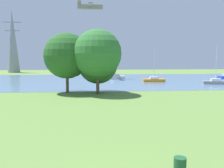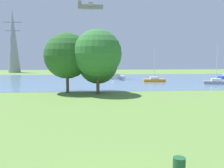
{
  "view_description": "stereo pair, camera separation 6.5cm",
  "coord_description": "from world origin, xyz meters",
  "px_view_note": "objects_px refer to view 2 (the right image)",
  "views": [
    {
      "loc": [
        -0.73,
        -7.63,
        5.23
      ],
      "look_at": [
        1.53,
        18.55,
        2.42
      ],
      "focal_mm": 38.93,
      "sensor_mm": 36.0,
      "label": 1
    },
    {
      "loc": [
        -0.66,
        -7.64,
        5.23
      ],
      "look_at": [
        1.53,
        18.55,
        2.42
      ],
      "focal_mm": 38.93,
      "sensor_mm": 36.0,
      "label": 2
    }
  ],
  "objects_px": {
    "sailboat_gray": "(216,82)",
    "electricity_pylon": "(13,41)",
    "sailboat_white": "(116,77)",
    "tree_east_near": "(98,64)",
    "tree_west_far": "(98,54)",
    "litter_bin": "(179,166)",
    "sailboat_orange": "(154,80)",
    "light_aircraft": "(90,7)",
    "tree_west_near": "(67,56)"
  },
  "relations": [
    {
      "from": "tree_west_near",
      "to": "sailboat_orange",
      "type": "bearing_deg",
      "value": 41.91
    },
    {
      "from": "tree_west_far",
      "to": "sailboat_white",
      "type": "bearing_deg",
      "value": 78.99
    },
    {
      "from": "sailboat_gray",
      "to": "light_aircraft",
      "type": "height_order",
      "value": "light_aircraft"
    },
    {
      "from": "sailboat_white",
      "to": "sailboat_orange",
      "type": "xyz_separation_m",
      "value": [
        7.59,
        -9.99,
        0.0
      ]
    },
    {
      "from": "sailboat_white",
      "to": "sailboat_gray",
      "type": "relative_size",
      "value": 0.99
    },
    {
      "from": "electricity_pylon",
      "to": "tree_east_near",
      "type": "bearing_deg",
      "value": -61.75
    },
    {
      "from": "litter_bin",
      "to": "electricity_pylon",
      "type": "xyz_separation_m",
      "value": [
        -31.96,
        81.08,
        10.86
      ]
    },
    {
      "from": "tree_east_near",
      "to": "sailboat_gray",
      "type": "bearing_deg",
      "value": 21.93
    },
    {
      "from": "tree_west_near",
      "to": "tree_west_far",
      "type": "distance_m",
      "value": 4.85
    },
    {
      "from": "sailboat_gray",
      "to": "tree_west_near",
      "type": "height_order",
      "value": "tree_west_near"
    },
    {
      "from": "litter_bin",
      "to": "tree_west_far",
      "type": "bearing_deg",
      "value": 96.86
    },
    {
      "from": "sailboat_white",
      "to": "electricity_pylon",
      "type": "relative_size",
      "value": 0.34
    },
    {
      "from": "sailboat_white",
      "to": "light_aircraft",
      "type": "relative_size",
      "value": 0.91
    },
    {
      "from": "tree_west_far",
      "to": "electricity_pylon",
      "type": "xyz_separation_m",
      "value": [
        -28.95,
        56.07,
        5.4
      ]
    },
    {
      "from": "sailboat_orange",
      "to": "sailboat_white",
      "type": "bearing_deg",
      "value": 127.26
    },
    {
      "from": "sailboat_orange",
      "to": "light_aircraft",
      "type": "xyz_separation_m",
      "value": [
        -13.98,
        11.27,
        17.76
      ]
    },
    {
      "from": "tree_west_near",
      "to": "light_aircraft",
      "type": "relative_size",
      "value": 1.07
    },
    {
      "from": "sailboat_white",
      "to": "electricity_pylon",
      "type": "distance_m",
      "value": 45.99
    },
    {
      "from": "tree_east_near",
      "to": "litter_bin",
      "type": "bearing_deg",
      "value": -83.85
    },
    {
      "from": "litter_bin",
      "to": "electricity_pylon",
      "type": "bearing_deg",
      "value": 111.51
    },
    {
      "from": "sailboat_orange",
      "to": "tree_west_near",
      "type": "bearing_deg",
      "value": -138.09
    },
    {
      "from": "sailboat_white",
      "to": "tree_west_far",
      "type": "relative_size",
      "value": 0.82
    },
    {
      "from": "sailboat_gray",
      "to": "light_aircraft",
      "type": "distance_m",
      "value": 35.19
    },
    {
      "from": "sailboat_white",
      "to": "sailboat_orange",
      "type": "distance_m",
      "value": 12.55
    },
    {
      "from": "sailboat_gray",
      "to": "electricity_pylon",
      "type": "xyz_separation_m",
      "value": [
        -53.09,
        44.39,
        10.79
      ]
    },
    {
      "from": "sailboat_orange",
      "to": "tree_west_far",
      "type": "distance_m",
      "value": 22.31
    },
    {
      "from": "tree_west_near",
      "to": "tree_west_far",
      "type": "height_order",
      "value": "tree_west_far"
    },
    {
      "from": "tree_west_near",
      "to": "tree_east_near",
      "type": "height_order",
      "value": "tree_west_near"
    },
    {
      "from": "sailboat_white",
      "to": "tree_east_near",
      "type": "xyz_separation_m",
      "value": [
        -5.22,
        -25.36,
        3.87
      ]
    },
    {
      "from": "tree_west_far",
      "to": "electricity_pylon",
      "type": "height_order",
      "value": "electricity_pylon"
    },
    {
      "from": "tree_east_near",
      "to": "sailboat_white",
      "type": "bearing_deg",
      "value": 78.36
    },
    {
      "from": "sailboat_white",
      "to": "tree_east_near",
      "type": "height_order",
      "value": "sailboat_white"
    },
    {
      "from": "sailboat_gray",
      "to": "tree_east_near",
      "type": "xyz_separation_m",
      "value": [
        -24.04,
        -9.68,
        3.87
      ]
    },
    {
      "from": "tree_west_near",
      "to": "electricity_pylon",
      "type": "xyz_separation_m",
      "value": [
        -24.43,
        54.35,
        5.69
      ]
    },
    {
      "from": "sailboat_white",
      "to": "tree_west_far",
      "type": "distance_m",
      "value": 28.39
    },
    {
      "from": "tree_west_far",
      "to": "tree_east_near",
      "type": "bearing_deg",
      "value": 87.19
    },
    {
      "from": "tree_east_near",
      "to": "light_aircraft",
      "type": "bearing_deg",
      "value": 92.5
    },
    {
      "from": "tree_west_near",
      "to": "tree_west_far",
      "type": "xyz_separation_m",
      "value": [
        4.53,
        -1.72,
        0.29
      ]
    },
    {
      "from": "electricity_pylon",
      "to": "light_aircraft",
      "type": "relative_size",
      "value": 2.67
    },
    {
      "from": "light_aircraft",
      "to": "tree_west_far",
      "type": "bearing_deg",
      "value": -87.87
    },
    {
      "from": "litter_bin",
      "to": "sailboat_white",
      "type": "relative_size",
      "value": 0.1
    },
    {
      "from": "tree_west_far",
      "to": "tree_east_near",
      "type": "distance_m",
      "value": 2.51
    },
    {
      "from": "tree_west_near",
      "to": "tree_east_near",
      "type": "bearing_deg",
      "value": 3.44
    },
    {
      "from": "tree_east_near",
      "to": "tree_west_near",
      "type": "bearing_deg",
      "value": -176.56
    },
    {
      "from": "sailboat_gray",
      "to": "tree_west_far",
      "type": "xyz_separation_m",
      "value": [
        -24.13,
        -11.68,
        5.39
      ]
    },
    {
      "from": "sailboat_orange",
      "to": "tree_west_near",
      "type": "xyz_separation_m",
      "value": [
        -17.44,
        -15.65,
        5.1
      ]
    },
    {
      "from": "sailboat_gray",
      "to": "tree_west_near",
      "type": "xyz_separation_m",
      "value": [
        -28.66,
        -9.96,
        5.1
      ]
    },
    {
      "from": "tree_west_far",
      "to": "light_aircraft",
      "type": "relative_size",
      "value": 1.11
    },
    {
      "from": "sailboat_gray",
      "to": "tree_west_near",
      "type": "bearing_deg",
      "value": -160.84
    },
    {
      "from": "litter_bin",
      "to": "tree_west_near",
      "type": "relative_size",
      "value": 0.09
    }
  ]
}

